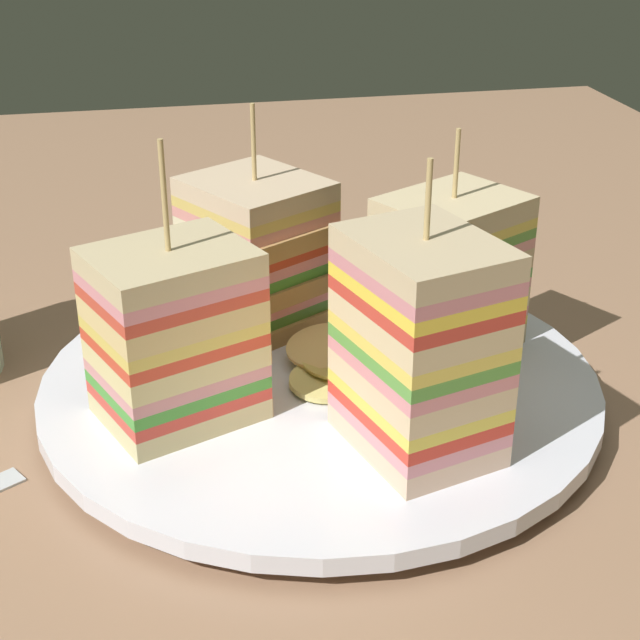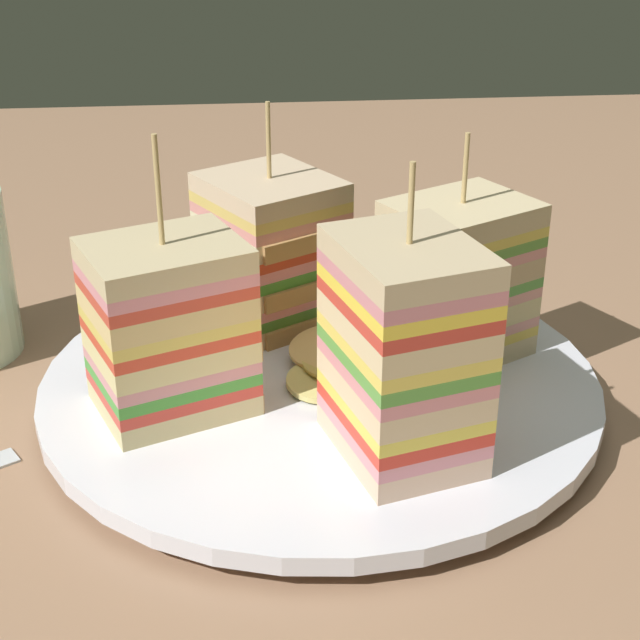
# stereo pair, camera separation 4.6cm
# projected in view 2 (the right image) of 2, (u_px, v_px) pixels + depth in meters

# --- Properties ---
(ground_plane) EXTENTS (1.23, 0.87, 0.02)m
(ground_plane) POSITION_uv_depth(u_px,v_px,m) (320.00, 418.00, 0.48)
(ground_plane) COLOR #9F7759
(plate) EXTENTS (0.27, 0.27, 0.02)m
(plate) POSITION_uv_depth(u_px,v_px,m) (320.00, 386.00, 0.48)
(plate) COLOR white
(plate) RESTS_ON ground_plane
(sandwich_wedge_0) EXTENTS (0.09, 0.08, 0.12)m
(sandwich_wedge_0) POSITION_uv_depth(u_px,v_px,m) (272.00, 249.00, 0.52)
(sandwich_wedge_0) COLOR beige
(sandwich_wedge_0) RESTS_ON plate
(sandwich_wedge_1) EXTENTS (0.07, 0.08, 0.13)m
(sandwich_wedge_1) POSITION_uv_depth(u_px,v_px,m) (170.00, 328.00, 0.43)
(sandwich_wedge_1) COLOR #CEBF85
(sandwich_wedge_1) RESTS_ON plate
(sandwich_wedge_2) EXTENTS (0.08, 0.07, 0.13)m
(sandwich_wedge_2) POSITION_uv_depth(u_px,v_px,m) (404.00, 351.00, 0.39)
(sandwich_wedge_2) COLOR beige
(sandwich_wedge_2) RESTS_ON plate
(sandwich_wedge_3) EXTENTS (0.08, 0.08, 0.11)m
(sandwich_wedge_3) POSITION_uv_depth(u_px,v_px,m) (457.00, 280.00, 0.48)
(sandwich_wedge_3) COLOR beige
(sandwich_wedge_3) RESTS_ON plate
(chip_pile) EXTENTS (0.07, 0.07, 0.02)m
(chip_pile) POSITION_uv_depth(u_px,v_px,m) (343.00, 359.00, 0.47)
(chip_pile) COLOR #E9DA7C
(chip_pile) RESTS_ON plate
(salad_garnish) EXTENTS (0.05, 0.06, 0.02)m
(salad_garnish) POSITION_uv_depth(u_px,v_px,m) (171.00, 304.00, 0.53)
(salad_garnish) COLOR #4C9433
(salad_garnish) RESTS_ON plate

